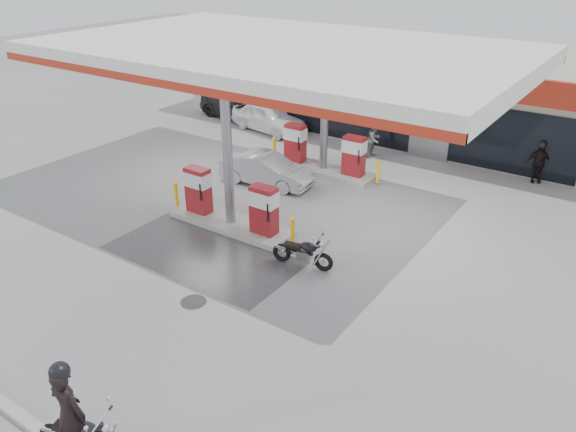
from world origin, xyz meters
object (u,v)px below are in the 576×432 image
(pump_island_far, at_px, (323,155))
(parked_motorcycle, at_px, (303,253))
(sedan_white, at_px, (268,117))
(biker_walking, at_px, (538,163))
(biker_main, at_px, (69,413))
(parked_car_left, at_px, (237,106))
(parked_car_right, at_px, (567,158))
(pump_island_near, at_px, (230,207))
(hatchback_silver, at_px, (267,169))
(attendant, at_px, (374,139))

(pump_island_far, relative_size, parked_motorcycle, 2.68)
(sedan_white, height_order, biker_walking, biker_walking)
(biker_main, bearing_deg, parked_motorcycle, -94.44)
(biker_main, relative_size, parked_car_left, 0.43)
(parked_motorcycle, height_order, parked_car_right, parked_car_right)
(biker_main, relative_size, biker_walking, 1.26)
(pump_island_far, xyz_separation_m, parked_car_right, (8.29, 6.00, -0.21))
(parked_car_left, height_order, parked_car_right, parked_car_left)
(pump_island_near, distance_m, sedan_white, 10.55)
(parked_motorcycle, distance_m, biker_walking, 11.38)
(hatchback_silver, relative_size, parked_car_right, 1.03)
(attendant, xyz_separation_m, parked_car_left, (-8.75, 1.20, -0.12))
(pump_island_far, bearing_deg, pump_island_near, -90.00)
(attendant, bearing_deg, sedan_white, 95.37)
(pump_island_far, xyz_separation_m, biker_main, (3.56, -14.85, 0.30))
(pump_island_far, height_order, sedan_white, pump_island_far)
(biker_main, bearing_deg, parked_car_right, -108.22)
(pump_island_near, height_order, attendant, pump_island_near)
(parked_motorcycle, distance_m, attendant, 9.92)
(attendant, height_order, parked_car_right, attendant)
(parked_car_left, bearing_deg, hatchback_silver, -125.73)
(parked_car_left, bearing_deg, biker_walking, -82.76)
(biker_main, bearing_deg, sedan_white, -69.66)
(pump_island_near, distance_m, biker_main, 9.54)
(pump_island_far, bearing_deg, parked_car_right, 35.91)
(biker_walking, bearing_deg, attendant, 165.24)
(hatchback_silver, xyz_separation_m, parked_car_left, (-6.69, 6.40, 0.06))
(pump_island_far, height_order, parked_car_left, pump_island_far)
(biker_main, height_order, parked_car_left, biker_main)
(biker_walking, bearing_deg, pump_island_far, -176.63)
(pump_island_far, distance_m, parked_car_left, 8.80)
(sedan_white, bearing_deg, biker_walking, -77.92)
(biker_main, xyz_separation_m, parked_car_left, (-11.40, 18.85, -0.33))
(biker_main, xyz_separation_m, parked_car_right, (4.72, 20.85, -0.50))
(attendant, relative_size, parked_car_right, 0.44)
(pump_island_near, bearing_deg, parked_car_left, 128.10)
(attendant, relative_size, biker_walking, 0.99)
(pump_island_far, bearing_deg, parked_motorcycle, -63.26)
(pump_island_near, distance_m, parked_car_left, 12.71)
(attendant, height_order, biker_walking, biker_walking)
(parked_car_right, bearing_deg, parked_car_left, 97.89)
(parked_motorcycle, distance_m, sedan_white, 13.17)
(attendant, bearing_deg, parked_car_right, -57.42)
(biker_main, distance_m, parked_car_right, 21.38)
(pump_island_near, bearing_deg, biker_walking, 52.35)
(pump_island_near, xyz_separation_m, attendant, (0.91, 8.80, 0.08))
(pump_island_near, xyz_separation_m, biker_walking, (7.56, 9.80, 0.09))
(parked_motorcycle, relative_size, sedan_white, 0.46)
(pump_island_near, height_order, hatchback_silver, pump_island_near)
(attendant, xyz_separation_m, biker_walking, (6.66, 1.00, 0.01))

